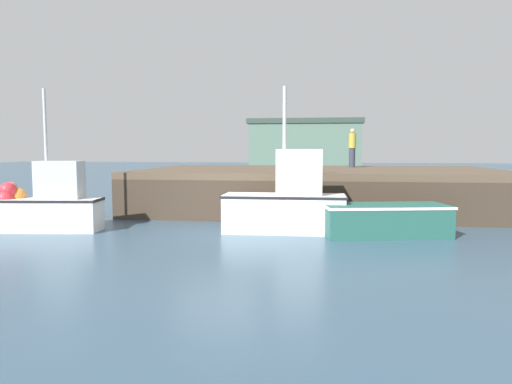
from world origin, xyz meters
The scene contains 7 objects.
ground centered at (0.00, 0.00, -0.05)m, with size 120.00×160.00×0.10m.
pier centered at (2.99, 6.44, 1.46)m, with size 14.96×8.95×1.72m.
fishing_boat_near_left centered at (-5.39, -0.08, 0.86)m, with size 3.48×1.54×4.43m.
fishing_boat_near_right centered at (2.08, 0.76, 0.92)m, with size 3.81×1.36×4.47m.
fishing_boat_mid centered at (4.98, 0.56, 0.51)m, with size 3.92×2.29×0.94m.
dockworker centered at (4.48, 9.02, 2.64)m, with size 0.34×0.34×1.81m.
warehouse centered at (1.32, 35.25, 2.81)m, with size 11.29×5.51×5.57m.
Camera 1 is at (3.16, -13.98, 2.56)m, focal length 33.80 mm.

